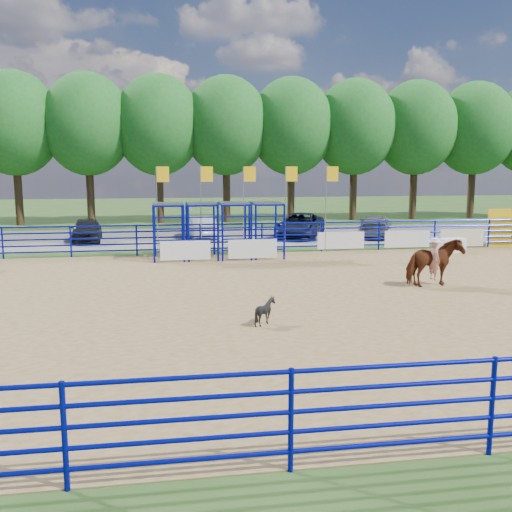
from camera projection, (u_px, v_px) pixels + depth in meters
name	position (u px, v px, depth m)	size (l,w,h in m)	color
ground	(314.00, 300.00, 18.18)	(120.00, 120.00, 0.00)	#375722
arena_dirt	(314.00, 299.00, 18.18)	(30.00, 20.00, 0.02)	#9D804E
gravel_strip	(243.00, 236.00, 34.76)	(40.00, 10.00, 0.01)	gray
announcer_table	(451.00, 245.00, 27.97)	(1.30, 0.61, 0.70)	white
horse_and_rider	(434.00, 261.00, 19.96)	(2.14, 1.30, 2.40)	#5C2912
calf	(265.00, 311.00, 15.22)	(0.58, 0.66, 0.72)	black
car_a	(87.00, 230.00, 32.00)	(1.59, 3.94, 1.34)	black
car_b	(200.00, 227.00, 33.83)	(1.38, 3.97, 1.31)	gray
car_c	(300.00, 225.00, 34.03)	(2.39, 5.18, 1.44)	black
car_d	(375.00, 226.00, 34.17)	(1.84, 4.54, 1.32)	#565659
perimeter_fence	(315.00, 277.00, 18.06)	(30.10, 20.10, 1.50)	#070C99
chute_assembly	(226.00, 231.00, 26.31)	(19.32, 2.41, 4.20)	#070C99
treeline	(226.00, 121.00, 42.36)	(56.40, 6.40, 11.24)	#3F2B19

